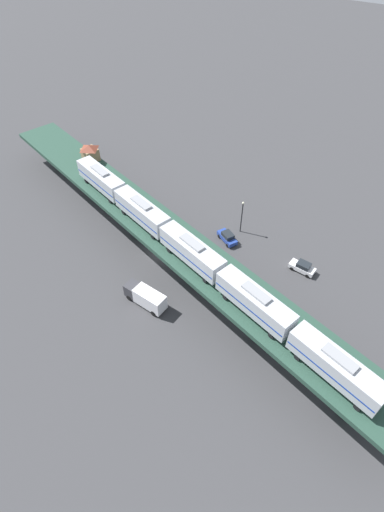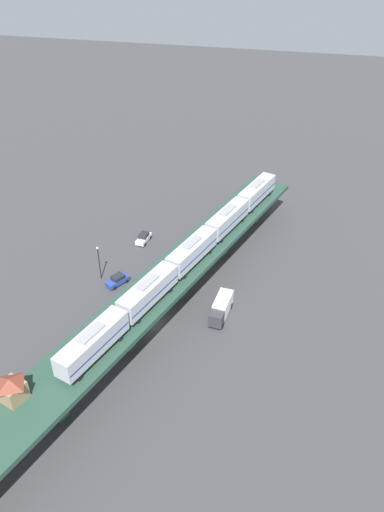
{
  "view_description": "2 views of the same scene",
  "coord_description": "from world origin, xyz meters",
  "px_view_note": "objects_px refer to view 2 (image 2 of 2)",
  "views": [
    {
      "loc": [
        -40.58,
        -31.45,
        50.37
      ],
      "look_at": [
        -4.36,
        -9.25,
        8.0
      ],
      "focal_mm": 28.0,
      "sensor_mm": 36.0,
      "label": 1
    },
    {
      "loc": [
        -21.06,
        57.66,
        55.88
      ],
      "look_at": [
        -4.36,
        -9.25,
        8.0
      ],
      "focal_mm": 35.0,
      "sensor_mm": 36.0,
      "label": 2
    }
  ],
  "objects_px": {
    "subway_train": "(192,251)",
    "street_car_white": "(144,238)",
    "street_car_blue": "(118,280)",
    "signal_hut": "(11,388)",
    "delivery_truck": "(221,308)",
    "street_lamp": "(99,260)"
  },
  "relations": [
    {
      "from": "subway_train",
      "to": "street_car_white",
      "type": "distance_m",
      "value": 21.03
    },
    {
      "from": "street_car_blue",
      "to": "subway_train",
      "type": "bearing_deg",
      "value": -176.91
    },
    {
      "from": "signal_hut",
      "to": "street_car_white",
      "type": "relative_size",
      "value": 0.89
    },
    {
      "from": "delivery_truck",
      "to": "subway_train",
      "type": "bearing_deg",
      "value": -37.41
    },
    {
      "from": "signal_hut",
      "to": "street_car_blue",
      "type": "relative_size",
      "value": 0.86
    },
    {
      "from": "subway_train",
      "to": "street_lamp",
      "type": "height_order",
      "value": "subway_train"
    },
    {
      "from": "subway_train",
      "to": "street_car_blue",
      "type": "bearing_deg",
      "value": 3.09
    },
    {
      "from": "signal_hut",
      "to": "street_car_blue",
      "type": "bearing_deg",
      "value": -91.13
    },
    {
      "from": "street_car_blue",
      "to": "street_lamp",
      "type": "bearing_deg",
      "value": -13.54
    },
    {
      "from": "street_car_blue",
      "to": "signal_hut",
      "type": "bearing_deg",
      "value": 88.87
    },
    {
      "from": "subway_train",
      "to": "street_car_white",
      "type": "height_order",
      "value": "subway_train"
    },
    {
      "from": "subway_train",
      "to": "delivery_truck",
      "type": "height_order",
      "value": "subway_train"
    },
    {
      "from": "delivery_truck",
      "to": "street_lamp",
      "type": "xyz_separation_m",
      "value": [
        23.5,
        -4.86,
        2.35
      ]
    },
    {
      "from": "street_car_blue",
      "to": "street_lamp",
      "type": "xyz_separation_m",
      "value": [
        3.64,
        -0.88,
        3.17
      ]
    },
    {
      "from": "signal_hut",
      "to": "delivery_truck",
      "type": "bearing_deg",
      "value": -125.93
    },
    {
      "from": "signal_hut",
      "to": "subway_train",
      "type": "bearing_deg",
      "value": -113.45
    },
    {
      "from": "signal_hut",
      "to": "street_lamp",
      "type": "height_order",
      "value": "signal_hut"
    },
    {
      "from": "street_car_white",
      "to": "delivery_truck",
      "type": "bearing_deg",
      "value": 136.89
    },
    {
      "from": "subway_train",
      "to": "signal_hut",
      "type": "height_order",
      "value": "subway_train"
    },
    {
      "from": "street_car_white",
      "to": "delivery_truck",
      "type": "xyz_separation_m",
      "value": [
        -19.81,
        18.54,
        0.82
      ]
    },
    {
      "from": "street_car_blue",
      "to": "street_lamp",
      "type": "height_order",
      "value": "street_lamp"
    },
    {
      "from": "street_car_white",
      "to": "street_car_blue",
      "type": "relative_size",
      "value": 0.96
    }
  ]
}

